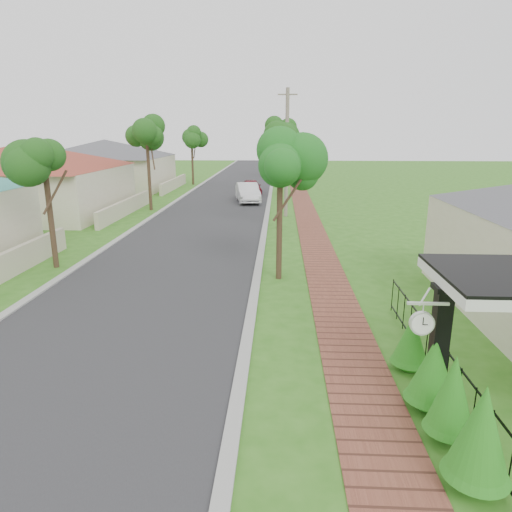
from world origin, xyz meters
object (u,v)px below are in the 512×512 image
(near_tree, at_px, (280,174))
(utility_pole, at_px, (287,153))
(porch_post, at_px, (438,354))
(parked_car_red, at_px, (251,187))
(station_clock, at_px, (422,322))
(parked_car_white, at_px, (248,193))

(near_tree, bearing_deg, utility_pole, 88.20)
(porch_post, height_order, parked_car_red, porch_post)
(parked_car_red, xyz_separation_m, utility_pole, (2.87, -10.80, 3.35))
(porch_post, height_order, station_clock, porch_post)
(parked_car_white, bearing_deg, porch_post, -89.10)
(parked_car_red, distance_m, station_clock, 32.62)
(parked_car_red, relative_size, station_clock, 5.01)
(station_clock, bearing_deg, parked_car_white, 100.46)
(parked_car_red, distance_m, near_tree, 24.14)
(near_tree, distance_m, station_clock, 8.99)
(parked_car_white, relative_size, near_tree, 0.92)
(utility_pole, relative_size, station_clock, 10.58)
(porch_post, relative_size, parked_car_white, 0.57)
(station_clock, bearing_deg, utility_pole, 95.84)
(parked_car_white, bearing_deg, station_clock, -90.26)
(near_tree, bearing_deg, parked_car_white, 97.38)
(parked_car_red, relative_size, parked_car_white, 0.84)
(porch_post, bearing_deg, parked_car_white, 101.62)
(porch_post, distance_m, parked_car_red, 32.28)
(station_clock, bearing_deg, near_tree, 107.18)
(parked_car_white, distance_m, near_tree, 19.40)
(parked_car_red, xyz_separation_m, parked_car_white, (0.00, -4.81, 0.10))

